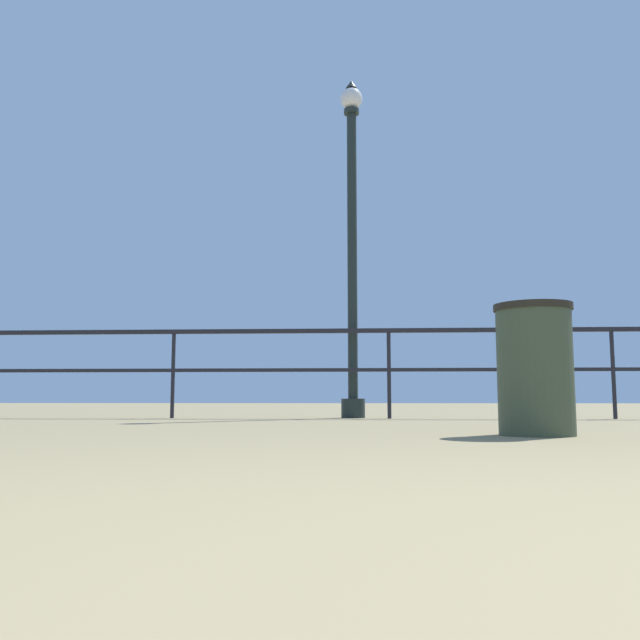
{
  "coord_description": "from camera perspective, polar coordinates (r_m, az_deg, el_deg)",
  "views": [
    {
      "loc": [
        -0.34,
        -0.48,
        0.23
      ],
      "look_at": [
        -0.75,
        6.65,
        1.05
      ],
      "focal_mm": 37.94,
      "sensor_mm": 36.0,
      "label": 1
    }
  ],
  "objects": [
    {
      "name": "pier_railing",
      "position": [
        7.65,
        5.82,
        -2.6
      ],
      "size": [
        19.74,
        0.05,
        1.01
      ],
      "color": "black",
      "rests_on": "ground_plane"
    },
    {
      "name": "lamppost_center",
      "position": [
        8.05,
        2.73,
        6.78
      ],
      "size": [
        0.27,
        0.27,
        4.07
      ],
      "color": "black",
      "rests_on": "ground_plane"
    },
    {
      "name": "trash_bin",
      "position": [
        4.35,
        17.68,
        -3.96
      ],
      "size": [
        0.48,
        0.48,
        0.8
      ],
      "color": "#39442E",
      "rests_on": "ground_plane"
    }
  ]
}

